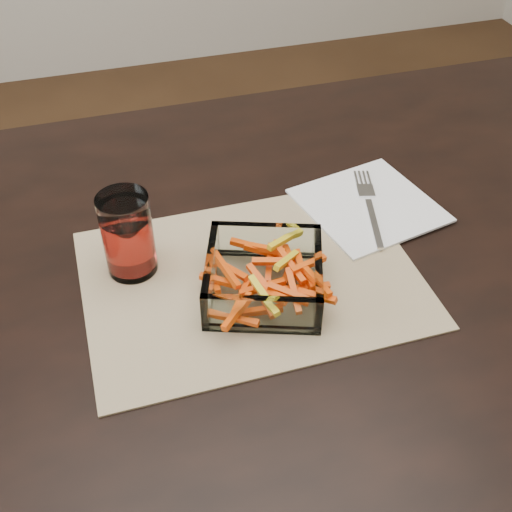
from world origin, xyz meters
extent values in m
plane|color=#331E0F|center=(0.00, 0.00, 0.00)|extent=(4.50, 4.50, 0.00)
cube|color=black|center=(0.00, 0.00, 0.73)|extent=(1.60, 0.90, 0.03)
cube|color=tan|center=(-0.09, -0.06, 0.75)|extent=(0.45, 0.33, 0.00)
cube|color=white|center=(-0.08, -0.09, 0.76)|extent=(0.19, 0.19, 0.01)
cube|color=white|center=(-0.06, -0.02, 0.78)|extent=(0.14, 0.06, 0.06)
cube|color=white|center=(-0.11, -0.15, 0.78)|extent=(0.14, 0.06, 0.06)
cube|color=white|center=(-0.15, -0.06, 0.78)|extent=(0.06, 0.14, 0.06)
cube|color=white|center=(-0.02, -0.11, 0.78)|extent=(0.06, 0.14, 0.06)
cylinder|color=white|center=(-0.24, 0.01, 0.81)|extent=(0.07, 0.07, 0.12)
cylinder|color=#B02019|center=(-0.24, 0.01, 0.80)|extent=(0.06, 0.06, 0.08)
cube|color=white|center=(0.13, 0.04, 0.76)|extent=(0.22, 0.22, 0.00)
cube|color=silver|center=(0.11, 0.00, 0.76)|extent=(0.04, 0.11, 0.00)
cube|color=silver|center=(0.14, 0.08, 0.76)|extent=(0.03, 0.04, 0.00)
cube|color=silver|center=(0.14, 0.11, 0.76)|extent=(0.01, 0.04, 0.00)
cube|color=silver|center=(0.14, 0.11, 0.76)|extent=(0.01, 0.04, 0.00)
cube|color=silver|center=(0.15, 0.11, 0.76)|extent=(0.01, 0.04, 0.00)
cube|color=silver|center=(0.16, 0.11, 0.76)|extent=(0.01, 0.04, 0.00)
camera|label=1|loc=(-0.27, -0.66, 1.36)|focal=45.00mm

